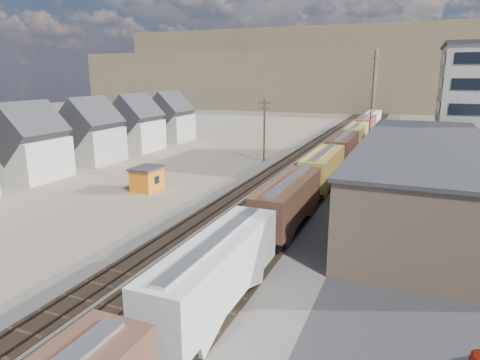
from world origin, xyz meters
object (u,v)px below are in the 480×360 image
at_px(freight_train, 334,156).
at_px(parked_car_blue, 462,175).
at_px(maintenance_shed, 147,178).
at_px(utility_pole_north, 264,129).

xyz_separation_m(freight_train, parked_car_blue, (16.50, 4.67, -2.13)).
height_order(freight_train, parked_car_blue, freight_train).
bearing_deg(parked_car_blue, maintenance_shed, 177.10).
distance_m(freight_train, utility_pole_north, 13.87).
relative_size(freight_train, parked_car_blue, 25.05).
bearing_deg(freight_train, parked_car_blue, 15.79).
distance_m(freight_train, maintenance_shed, 25.55).
relative_size(utility_pole_north, maintenance_shed, 2.50).
relative_size(maintenance_shed, parked_car_blue, 0.84).
xyz_separation_m(utility_pole_north, parked_car_blue, (28.80, -1.24, -4.63)).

